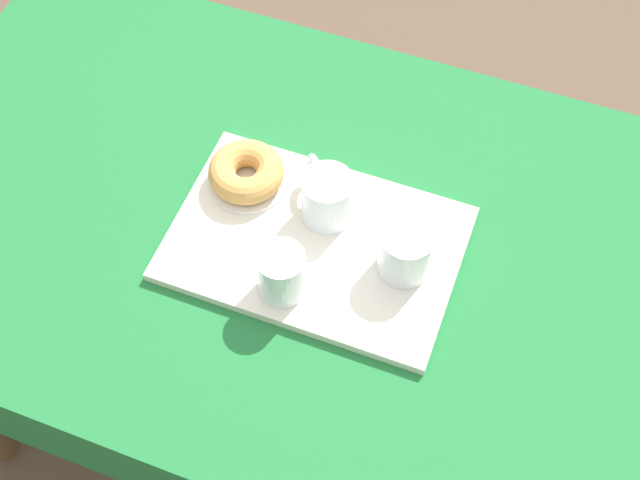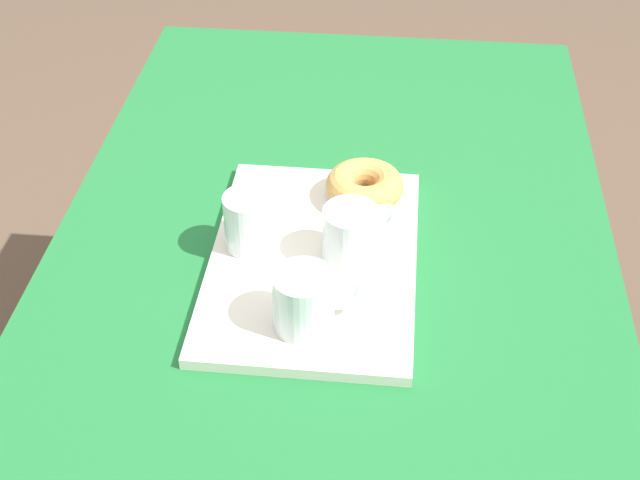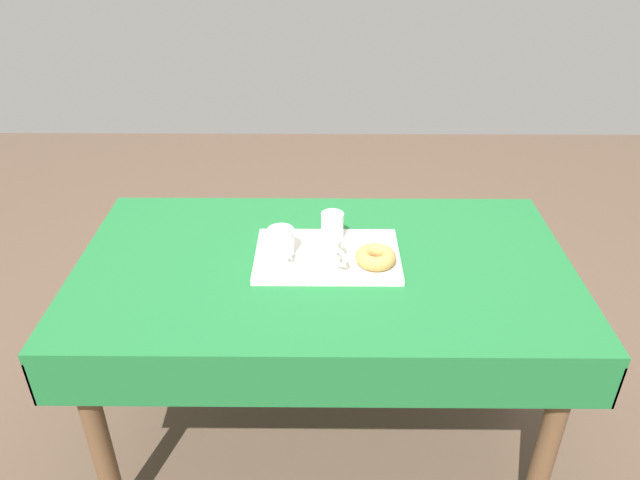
{
  "view_description": "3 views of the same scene",
  "coord_description": "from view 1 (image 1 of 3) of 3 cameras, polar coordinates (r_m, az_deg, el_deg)",
  "views": [
    {
      "loc": [
        -0.24,
        0.67,
        1.87
      ],
      "look_at": [
        0.0,
        0.02,
        0.79
      ],
      "focal_mm": 47.65,
      "sensor_mm": 36.0,
      "label": 1
    },
    {
      "loc": [
        -0.95,
        -0.09,
        1.6
      ],
      "look_at": [
        0.03,
        0.01,
        0.8
      ],
      "focal_mm": 49.86,
      "sensor_mm": 36.0,
      "label": 2
    },
    {
      "loc": [
        -0.0,
        -1.53,
        1.77
      ],
      "look_at": [
        -0.01,
        0.02,
        0.83
      ],
      "focal_mm": 34.08,
      "sensor_mm": 36.0,
      "label": 3
    }
  ],
  "objects": [
    {
      "name": "sugar_donut_left",
      "position": [
        1.33,
        -4.99,
        4.58
      ],
      "size": [
        0.12,
        0.12,
        0.04
      ],
      "primitive_type": "torus",
      "color": "tan",
      "rests_on": "donut_plate_left"
    },
    {
      "name": "tea_mug_right",
      "position": [
        1.24,
        5.74,
        -0.77
      ],
      "size": [
        0.08,
        0.12,
        0.09
      ],
      "color": "white",
      "rests_on": "serving_tray"
    },
    {
      "name": "ground_plane",
      "position": [
        2.0,
        0.31,
        -11.7
      ],
      "size": [
        6.0,
        6.0,
        0.0
      ],
      "primitive_type": "plane",
      "color": "brown"
    },
    {
      "name": "serving_tray",
      "position": [
        1.3,
        -0.31,
        -0.24
      ],
      "size": [
        0.44,
        0.29,
        0.02
      ],
      "primitive_type": "cube",
      "color": "silver",
      "rests_on": "dining_table"
    },
    {
      "name": "donut_plate_left",
      "position": [
        1.35,
        -4.91,
        3.93
      ],
      "size": [
        0.13,
        0.13,
        0.01
      ],
      "primitive_type": "cylinder",
      "color": "white",
      "rests_on": "serving_tray"
    },
    {
      "name": "dining_table",
      "position": [
        1.4,
        0.44,
        -2.12
      ],
      "size": [
        1.49,
        0.84,
        0.76
      ],
      "color": "#1E6B33",
      "rests_on": "ground"
    },
    {
      "name": "water_glass_near",
      "position": [
        1.22,
        -2.59,
        -2.37
      ],
      "size": [
        0.07,
        0.07,
        0.09
      ],
      "color": "white",
      "rests_on": "serving_tray"
    },
    {
      "name": "tea_mug_left",
      "position": [
        1.29,
        0.46,
        2.86
      ],
      "size": [
        0.1,
        0.11,
        0.09
      ],
      "color": "white",
      "rests_on": "serving_tray"
    }
  ]
}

